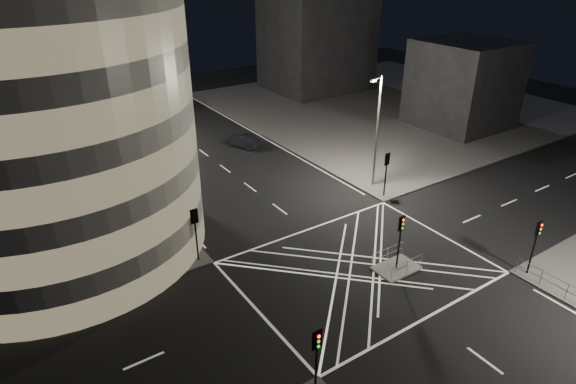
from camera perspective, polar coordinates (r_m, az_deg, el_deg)
ground at (r=33.58m, az=8.43°, el=-8.87°), size 120.00×120.00×0.00m
sidewalk_far_right at (r=69.74m, az=11.75°, el=10.12°), size 42.00×42.00×0.15m
central_island at (r=33.88m, az=12.69°, el=-8.78°), size 3.00×2.00×0.15m
building_right_far at (r=75.72m, az=3.40°, el=17.79°), size 14.00×12.00×15.00m
building_right_near at (r=62.32m, az=20.08°, el=11.96°), size 10.00×10.00×10.00m
building_far_end at (r=79.85m, az=-23.70°, el=17.17°), size 18.00×8.00×18.00m
tree_a at (r=33.39m, az=-15.40°, el=-0.42°), size 4.20×4.20×6.96m
tree_b at (r=38.78m, az=-18.36°, el=2.60°), size 4.18×4.18×6.68m
tree_c at (r=44.12m, az=-20.72°, el=5.60°), size 4.50×4.50×7.20m
tree_d at (r=49.66m, az=-22.54°, el=7.75°), size 4.34×4.34×7.28m
tree_e at (r=55.44m, az=-23.91°, el=8.97°), size 4.26×4.26×6.89m
traffic_signal_fl at (r=32.87m, az=-10.96°, el=-3.89°), size 0.55×0.22×4.00m
traffic_signal_nl at (r=23.32m, az=3.42°, el=-18.30°), size 0.55×0.22×4.00m
traffic_signal_fr at (r=41.83m, az=11.60°, el=2.97°), size 0.55×0.22×4.00m
traffic_signal_nr at (r=34.83m, az=27.37°, el=-4.81°), size 0.55×0.22×4.00m
traffic_signal_island at (r=32.35m, az=13.19°, el=-4.68°), size 0.55×0.22×4.00m
street_lamp_left_near at (r=35.93m, az=-15.60°, el=3.04°), size 1.25×0.25×10.00m
street_lamp_left_far at (r=52.51m, az=-22.29°, el=9.47°), size 1.25×0.25×10.00m
street_lamp_right_far at (r=42.75m, az=10.48°, el=7.39°), size 1.25×0.25×10.00m
railing_island_south at (r=33.05m, az=13.91°, el=-8.62°), size 2.80×0.06×1.10m
railing_island_north at (r=34.03m, az=11.72°, el=-7.22°), size 2.80×0.06×1.10m
sedan at (r=53.25m, az=-5.44°, el=6.06°), size 2.96×4.41×1.37m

